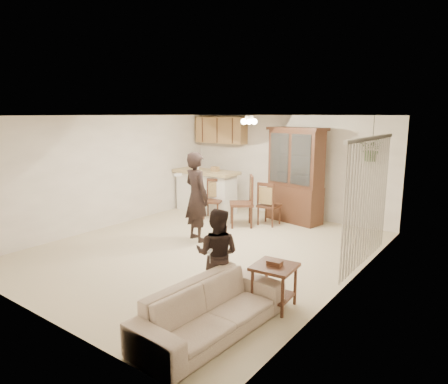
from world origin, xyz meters
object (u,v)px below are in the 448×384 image
Objects in this scene: adult at (197,197)px; china_hutch at (296,176)px; chair_hutch_left at (241,212)px; chair_hutch_right at (269,213)px; child at (217,252)px; sofa at (211,304)px; side_table at (274,285)px; chair_bar at (213,207)px.

china_hutch reaches higher than adult.
chair_hutch_left reaches higher than chair_hutch_right.
china_hutch reaches higher than chair_hutch_left.
sofa is at bearing 103.55° from child.
side_table is (2.68, -1.60, -0.60)m from adult.
side_table is (0.27, 1.00, -0.06)m from sofa.
adult is 2.78× the size of side_table.
side_table is 0.68× the size of chair_bar.
chair_bar is at bearing 10.50° from chair_hutch_right.
adult reaches higher than chair_hutch_left.
chair_hutch_left is at bearing 130.23° from side_table.
child is at bearing -162.15° from side_table.
child is 3.70m from chair_hutch_left.
china_hutch is 3.43× the size of side_table.
child is 1.41× the size of chair_bar.
sofa is at bearing 149.74° from adult.
sofa is 1.04× the size of adult.
chair_bar is 0.97m from chair_hutch_left.
chair_hutch_right is at bearing -9.10° from chair_bar.
chair_bar is at bearing -45.67° from adult.
chair_hutch_right reaches higher than side_table.
chair_hutch_left is (0.15, 1.38, -0.57)m from adult.
chair_bar is at bearing 137.86° from side_table.
side_table is 0.55× the size of chair_hutch_left.
chair_hutch_right reaches higher than sofa.
adult reaches higher than child.
china_hutch reaches higher than child.
sofa is 1.59× the size of chair_hutch_left.
china_hutch is at bearing -121.31° from chair_hutch_right.
sofa is 4.82m from chair_hutch_right.
chair_hutch_left is at bearing -114.92° from china_hutch.
adult is at bearing -84.34° from chair_bar.
sofa is 0.84× the size of china_hutch.
chair_hutch_right is at bearing -89.81° from child.
adult is 2.67m from child.
child is at bearing -66.30° from china_hutch.
child is 4.37m from chair_bar.
side_table is 4.04m from chair_hutch_right.
sofa is 4.58m from chair_hutch_left.
chair_bar is (-3.48, 3.15, -0.03)m from side_table.
china_hutch is (-1.46, 5.08, 0.73)m from sofa.
sofa is 5.34m from china_hutch.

